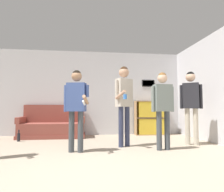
# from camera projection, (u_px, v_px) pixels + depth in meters

# --- Properties ---
(ground_plane) EXTENTS (20.00, 20.00, 0.00)m
(ground_plane) POSITION_uv_depth(u_px,v_px,m) (82.00, 180.00, 2.36)
(ground_plane) COLOR gray
(wall_back) EXTENTS (8.59, 0.08, 2.70)m
(wall_back) POSITION_uv_depth(u_px,v_px,m) (86.00, 93.00, 6.46)
(wall_back) COLOR silver
(wall_back) RESTS_ON ground_plane
(wall_right) EXTENTS (0.06, 6.42, 2.70)m
(wall_right) POSITION_uv_depth(u_px,v_px,m) (216.00, 87.00, 4.80)
(wall_right) COLOR silver
(wall_right) RESTS_ON ground_plane
(couch) EXTENTS (1.87, 0.80, 0.95)m
(couch) POSITION_uv_depth(u_px,v_px,m) (53.00, 127.00, 5.87)
(couch) COLOR brown
(couch) RESTS_ON ground_plane
(bookshelf) EXTENTS (1.07, 0.30, 1.09)m
(bookshelf) POSITION_uv_depth(u_px,v_px,m) (151.00, 118.00, 6.43)
(bookshelf) COLOR #A87F51
(bookshelf) RESTS_ON ground_plane
(person_player_foreground_center) EXTENTS (0.49, 0.51, 1.60)m
(person_player_foreground_center) POSITION_uv_depth(u_px,v_px,m) (76.00, 102.00, 3.90)
(person_player_foreground_center) COLOR #3D4247
(person_player_foreground_center) RESTS_ON ground_plane
(person_watcher_holding_cup) EXTENTS (0.44, 0.57, 1.79)m
(person_watcher_holding_cup) POSITION_uv_depth(u_px,v_px,m) (124.00, 96.00, 4.48)
(person_watcher_holding_cup) COLOR #2D334C
(person_watcher_holding_cup) RESTS_ON ground_plane
(person_spectator_near_bookshelf) EXTENTS (0.50, 0.24, 1.59)m
(person_spectator_near_bookshelf) POSITION_uv_depth(u_px,v_px,m) (163.00, 102.00, 4.11)
(person_spectator_near_bookshelf) COLOR #3D4247
(person_spectator_near_bookshelf) RESTS_ON ground_plane
(person_spectator_far_right) EXTENTS (0.44, 0.36, 1.71)m
(person_spectator_far_right) POSITION_uv_depth(u_px,v_px,m) (191.00, 99.00, 4.68)
(person_spectator_far_right) COLOR #B7AD99
(person_spectator_far_right) RESTS_ON ground_plane
(bottle_on_floor) EXTENTS (0.07, 0.07, 0.30)m
(bottle_on_floor) POSITION_uv_depth(u_px,v_px,m) (19.00, 137.00, 5.11)
(bottle_on_floor) COLOR black
(bottle_on_floor) RESTS_ON ground_plane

